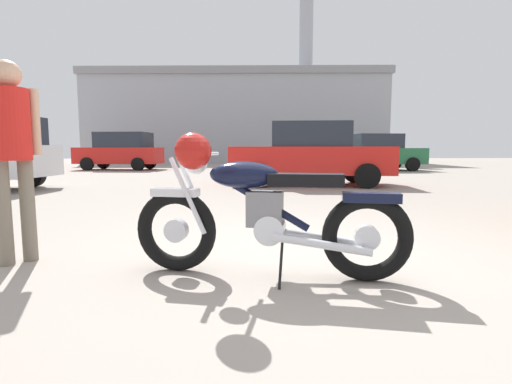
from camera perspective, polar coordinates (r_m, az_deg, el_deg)
ground_plane at (r=3.32m, az=7.25°, el=-10.25°), size 80.00×80.00×0.00m
vintage_motorcycle at (r=2.81m, az=0.60°, el=-2.95°), size 2.05×0.72×1.07m
bystander at (r=3.70m, az=-32.93°, el=6.48°), size 0.34×0.36×1.66m
pale_sedan_back at (r=10.34m, az=8.10°, el=5.67°), size 4.38×2.33×1.67m
white_estate_far at (r=18.42m, az=17.58°, el=5.70°), size 4.26×2.04×1.67m
red_hatchback_near at (r=19.38m, az=-19.64°, el=5.89°), size 4.07×2.17×1.78m
industrial_building at (r=30.79m, az=-2.70°, el=10.79°), size 22.24×10.73×12.49m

